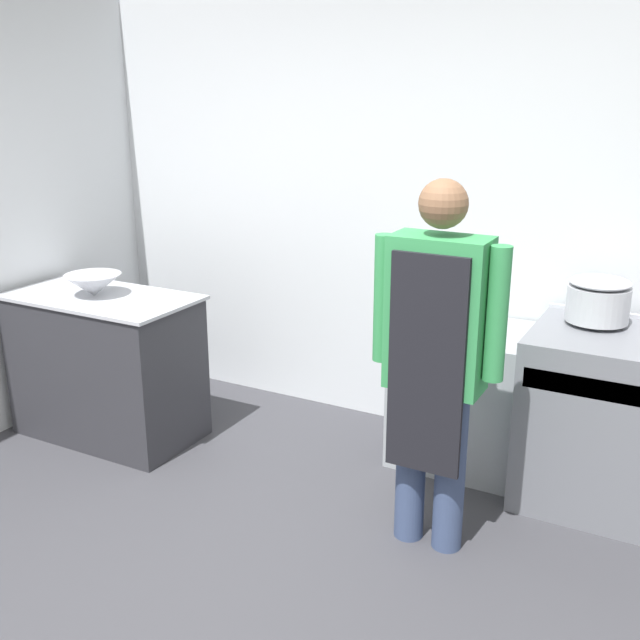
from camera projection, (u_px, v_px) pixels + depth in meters
ground_plane at (174, 614)px, 3.07m from camera, size 14.00×14.00×0.00m
wall_back at (394, 211)px, 4.53m from camera, size 8.00×0.05×2.70m
prep_counter at (107, 366)px, 4.56m from camera, size 1.14×0.62×0.89m
stove at (629, 423)px, 3.76m from camera, size 1.02×0.72×0.93m
fridge_unit at (463, 395)px, 4.24m from camera, size 0.72×0.61×0.80m
person_cook at (436, 350)px, 3.28m from camera, size 0.60×0.24×1.71m
mixing_bowl at (93, 285)px, 4.40m from camera, size 0.33×0.33×0.13m
stock_pot at (598, 299)px, 3.79m from camera, size 0.31×0.31×0.23m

